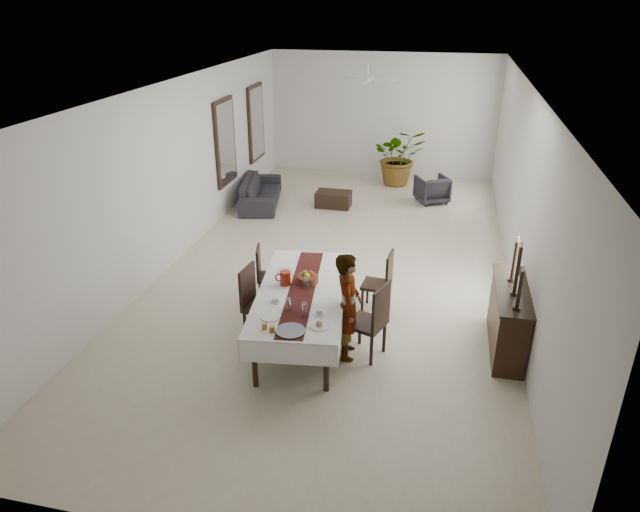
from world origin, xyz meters
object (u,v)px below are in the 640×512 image
(dining_table_top, at_px, (302,293))
(red_pitcher, at_px, (285,278))
(woman, at_px, (348,306))
(sideboard_body, at_px, (508,320))
(sofa, at_px, (261,191))

(dining_table_top, xyz_separation_m, red_pitcher, (-0.27, 0.12, 0.14))
(red_pitcher, distance_m, woman, 1.05)
(sideboard_body, bearing_deg, dining_table_top, -172.49)
(red_pitcher, xyz_separation_m, sofa, (-2.11, 5.30, -0.58))
(woman, relative_size, sofa, 0.73)
(red_pitcher, bearing_deg, sideboard_body, 4.63)
(dining_table_top, height_order, red_pitcher, red_pitcher)
(red_pitcher, xyz_separation_m, sideboard_body, (3.10, 0.25, -0.43))
(dining_table_top, distance_m, woman, 0.75)
(red_pitcher, distance_m, sideboard_body, 3.14)
(sofa, bearing_deg, sideboard_body, -145.89)
(woman, height_order, sofa, woman)
(red_pitcher, height_order, sofa, red_pitcher)
(woman, bearing_deg, sideboard_body, -82.39)
(sideboard_body, height_order, sofa, sideboard_body)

